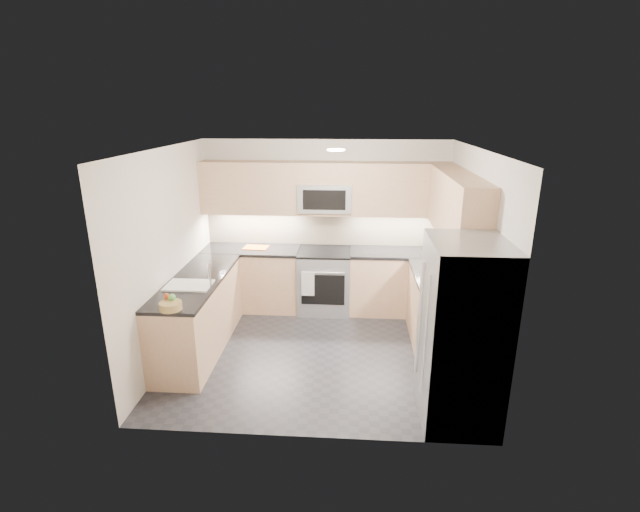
{
  "coord_description": "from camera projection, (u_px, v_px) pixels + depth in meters",
  "views": [
    {
      "loc": [
        0.38,
        -5.18,
        2.94
      ],
      "look_at": [
        0.0,
        0.35,
        1.15
      ],
      "focal_mm": 26.0,
      "sensor_mm": 36.0,
      "label": 1
    }
  ],
  "objects": [
    {
      "name": "gas_range",
      "position": [
        324.0,
        281.0,
        6.92
      ],
      "size": [
        0.76,
        0.65,
        0.91
      ],
      "primitive_type": "cube",
      "color": "#9A9CA1",
      "rests_on": "floor"
    },
    {
      "name": "fridge_handle_right",
      "position": [
        420.0,
        319.0,
        4.56
      ],
      "size": [
        0.02,
        0.02,
        1.2
      ],
      "primitive_type": "cylinder",
      "color": "#B2B5BA",
      "rests_on": "refrigerator"
    },
    {
      "name": "wall_left",
      "position": [
        169.0,
        254.0,
        5.58
      ],
      "size": [
        0.02,
        3.2,
        2.5
      ],
      "primitive_type": "cube",
      "color": "beige",
      "rests_on": "floor"
    },
    {
      "name": "fruit_apple",
      "position": [
        166.0,
        296.0,
        4.83
      ],
      "size": [
        0.06,
        0.06,
        0.06
      ],
      "primitive_type": "sphere",
      "color": "#A83513",
      "rests_on": "fruit_basket"
    },
    {
      "name": "fruit_pear",
      "position": [
        172.0,
        297.0,
        4.8
      ],
      "size": [
        0.07,
        0.07,
        0.07
      ],
      "primitive_type": "sphere",
      "color": "#4DA546",
      "rests_on": "fruit_basket"
    },
    {
      "name": "backsplash_back",
      "position": [
        326.0,
        228.0,
        6.99
      ],
      "size": [
        3.6,
        0.01,
        0.51
      ],
      "primitive_type": "cube",
      "color": "#C3AB8C",
      "rests_on": "wall_back"
    },
    {
      "name": "cutting_board",
      "position": [
        256.0,
        247.0,
        6.89
      ],
      "size": [
        0.37,
        0.27,
        0.01
      ],
      "primitive_type": "cube",
      "rotation": [
        0.0,
        0.0,
        -0.07
      ],
      "color": "#E25C15",
      "rests_on": "countertop_back_left"
    },
    {
      "name": "countertop_peninsula",
      "position": [
        196.0,
        280.0,
        5.66
      ],
      "size": [
        0.63,
        2.0,
        0.04
      ],
      "primitive_type": "cube",
      "color": "black",
      "rests_on": "base_cab_peninsula"
    },
    {
      "name": "range_cooktop",
      "position": [
        324.0,
        252.0,
        6.77
      ],
      "size": [
        0.76,
        0.65,
        0.03
      ],
      "primitive_type": "cube",
      "color": "black",
      "rests_on": "gas_range"
    },
    {
      "name": "upper_cab_back",
      "position": [
        325.0,
        188.0,
        6.64
      ],
      "size": [
        3.6,
        0.35,
        0.75
      ],
      "primitive_type": "cube",
      "color": "tan",
      "rests_on": "wall_back"
    },
    {
      "name": "wall_right",
      "position": [
        473.0,
        260.0,
        5.34
      ],
      "size": [
        0.02,
        3.2,
        2.5
      ],
      "primitive_type": "cube",
      "color": "beige",
      "rests_on": "floor"
    },
    {
      "name": "microwave_door",
      "position": [
        324.0,
        200.0,
        6.46
      ],
      "size": [
        0.6,
        0.01,
        0.28
      ],
      "primitive_type": "cube",
      "color": "black",
      "rests_on": "microwave"
    },
    {
      "name": "floor",
      "position": [
        318.0,
        351.0,
        5.84
      ],
      "size": [
        3.6,
        3.2,
        0.0
      ],
      "primitive_type": "cube",
      "color": "#27272C",
      "rests_on": "ground"
    },
    {
      "name": "fruit_basket",
      "position": [
        171.0,
        306.0,
        4.78
      ],
      "size": [
        0.3,
        0.3,
        0.08
      ],
      "primitive_type": "cylinder",
      "rotation": [
        0.0,
        0.0,
        0.4
      ],
      "color": "#A5884D",
      "rests_on": "countertop_peninsula"
    },
    {
      "name": "base_cab_peninsula",
      "position": [
        199.0,
        315.0,
        5.8
      ],
      "size": [
        0.6,
        2.0,
        0.9
      ],
      "primitive_type": "cube",
      "color": "tan",
      "rests_on": "floor"
    },
    {
      "name": "sink_basin",
      "position": [
        189.0,
        291.0,
        5.44
      ],
      "size": [
        0.52,
        0.38,
        0.16
      ],
      "primitive_type": "cube",
      "color": "white",
      "rests_on": "base_cab_peninsula"
    },
    {
      "name": "wall_front",
      "position": [
        304.0,
        315.0,
        3.94
      ],
      "size": [
        3.6,
        0.02,
        2.5
      ],
      "primitive_type": "cube",
      "color": "beige",
      "rests_on": "floor"
    },
    {
      "name": "base_cab_back_right",
      "position": [
        398.0,
        283.0,
        6.87
      ],
      "size": [
        1.42,
        0.6,
        0.9
      ],
      "primitive_type": "cube",
      "color": "tan",
      "rests_on": "floor"
    },
    {
      "name": "oven_handle",
      "position": [
        323.0,
        273.0,
        6.5
      ],
      "size": [
        0.6,
        0.02,
        0.02
      ],
      "primitive_type": "cylinder",
      "rotation": [
        0.0,
        1.57,
        0.0
      ],
      "color": "#B2B5BA",
      "rests_on": "gas_range"
    },
    {
      "name": "microwave",
      "position": [
        325.0,
        197.0,
        6.65
      ],
      "size": [
        0.76,
        0.4,
        0.4
      ],
      "primitive_type": "cube",
      "color": "#9EA1A6",
      "rests_on": "upper_cab_back"
    },
    {
      "name": "countertop_back_left",
      "position": [
        251.0,
        250.0,
        6.87
      ],
      "size": [
        1.42,
        0.63,
        0.04
      ],
      "primitive_type": "cube",
      "color": "black",
      "rests_on": "base_cab_back_left"
    },
    {
      "name": "backsplash_right",
      "position": [
        464.0,
        253.0,
        5.79
      ],
      "size": [
        0.01,
        2.3,
        0.51
      ],
      "primitive_type": "cube",
      "color": "#C3AB8C",
      "rests_on": "wall_right"
    },
    {
      "name": "fridge_handle_left",
      "position": [
        425.0,
        336.0,
        4.22
      ],
      "size": [
        0.02,
        0.02,
        1.2
      ],
      "primitive_type": "cylinder",
      "color": "#B2B5BA",
      "rests_on": "refrigerator"
    },
    {
      "name": "oven_door_glass",
      "position": [
        323.0,
        290.0,
        6.6
      ],
      "size": [
        0.62,
        0.02,
        0.45
      ],
      "primitive_type": "cube",
      "color": "black",
      "rests_on": "gas_range"
    },
    {
      "name": "faucet",
      "position": [
        210.0,
        275.0,
        5.36
      ],
      "size": [
        0.03,
        0.03,
        0.28
      ],
      "primitive_type": "cylinder",
      "color": "silver",
      "rests_on": "countertop_peninsula"
    },
    {
      "name": "utensil_bowl",
      "position": [
        434.0,
        247.0,
        6.66
      ],
      "size": [
        0.33,
        0.33,
        0.14
      ],
      "primitive_type": "cylinder",
      "rotation": [
        0.0,
        0.0,
        0.4
      ],
      "color": "#609F44",
      "rests_on": "countertop_back_right"
    },
    {
      "name": "dish_towel_check",
      "position": [
        308.0,
        284.0,
        6.55
      ],
      "size": [
        0.19,
        0.02,
        0.35
      ],
      "primitive_type": "cube",
      "rotation": [
        0.0,
        0.0,
        -0.02
      ],
      "color": "silver",
      "rests_on": "oven_handle"
    },
    {
      "name": "wall_back",
      "position": [
        326.0,
        224.0,
        6.98
      ],
      "size": [
        3.6,
        0.02,
        2.5
      ],
      "primitive_type": "cube",
      "color": "beige",
      "rests_on": "floor"
    },
    {
      "name": "upper_cab_right",
      "position": [
        457.0,
        206.0,
        5.44
      ],
      "size": [
        0.35,
        1.95,
        0.75
      ],
      "primitive_type": "cube",
      "color": "tan",
      "rests_on": "wall_right"
    },
    {
      "name": "base_cab_back_left",
      "position": [
        253.0,
        279.0,
        7.01
      ],
      "size": [
        1.42,
        0.6,
        0.9
      ],
      "primitive_type": "cube",
      "color": "tan",
      "rests_on": "floor"
    },
    {
      "name": "refrigerator",
      "position": [
        462.0,
        333.0,
        4.38
      ],
      "size": [
        0.7,
        0.9,
        1.8
      ],
      "primitive_type": "cube",
      "color": "#95989C",
      "rests_on": "floor"
    },
    {
      "name": "base_cab_right",
      "position": [
        439.0,
        317.0,
        5.75
      ],
      "size": [
        0.6,
        1.7,
        0.9
      ],
      "primitive_type": "cube",
      "color": "tan",
      "rests_on": "floor"
    },
    {
      "name": "ceiling",
      "position": [
        318.0,
        149.0,
        5.08
      ],
      "size": [
        3.6,
        3.2,
        0.02
      ],
      "primitive_type": "cube",
      "color": "beige",
      "rests_on": "wall_back"
    },
    {
      "name": "countertop_right",
      "position": [
        442.0,
        282.0,
        5.61
      ],
      "size": [
        0.63,
        1.7,
        0.04
      ],
      "primitive_type": "cube",
      "color": "black",
      "rests_on": "base_cab_right"
    },
    {
      "name": "countertop_back_right",
      "position": [
        399.0,
        253.0,
        6.72
      ],
      "size": [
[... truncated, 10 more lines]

